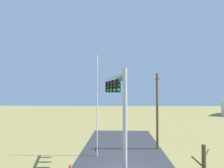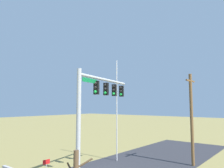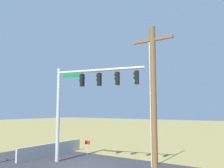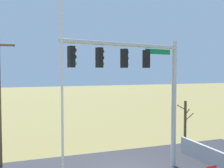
% 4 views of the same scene
% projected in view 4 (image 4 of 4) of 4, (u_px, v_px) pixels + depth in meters
% --- Properties ---
extents(sidewalk_corner, '(6.00, 6.00, 0.01)m').
position_uv_depth(sidewalk_corner, '(187.00, 164.00, 16.02)').
color(sidewalk_corner, '#B7B5AD').
rests_on(sidewalk_corner, ground_plane).
extents(retaining_fence, '(0.20, 7.05, 1.07)m').
position_uv_depth(retaining_fence, '(219.00, 160.00, 15.05)').
color(retaining_fence, '#A8A8AD').
rests_on(retaining_fence, ground_plane).
extents(signal_mast, '(7.02, 1.77, 7.31)m').
position_uv_depth(signal_mast, '(144.00, 77.00, 14.21)').
color(signal_mast, '#B2B5BA').
rests_on(signal_mast, ground_plane).
extents(flagpole, '(0.10, 0.10, 9.23)m').
position_uv_depth(flagpole, '(62.00, 96.00, 10.86)').
color(flagpole, silver).
rests_on(flagpole, ground_plane).
extents(bare_tree, '(1.27, 1.02, 3.34)m').
position_uv_depth(bare_tree, '(185.00, 122.00, 20.14)').
color(bare_tree, brown).
rests_on(bare_tree, ground_plane).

